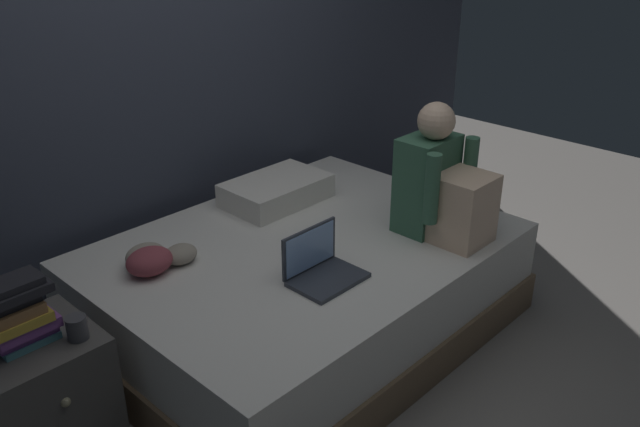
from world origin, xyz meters
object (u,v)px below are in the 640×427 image
Objects in this scene: mug at (77,328)px; clothes_pile at (154,258)px; person_sitting at (442,186)px; book_stack at (18,314)px; nightstand at (43,400)px; pillow at (276,190)px; bed at (304,287)px; laptop at (321,267)px.

clothes_pile is at bearing 30.68° from mug.
person_sitting is 1.39m from clothes_pile.
person_sitting is 1.93m from book_stack.
person_sitting reaches higher than mug.
mug reaches higher than nightstand.
nightstand is 0.99× the size of pillow.
laptop is (-0.19, -0.29, 0.31)m from bed.
book_stack is 2.95× the size of mug.
person_sitting reaches higher than book_stack.
laptop is 1.02m from mug.
clothes_pile is (-1.18, 0.72, -0.20)m from person_sitting.
bed is at bearing -4.10° from book_stack.
bed is 6.25× the size of laptop.
nightstand is at bearing 160.17° from laptop.
person_sitting is 0.93m from pillow.
person_sitting is 2.47× the size of book_stack.
person_sitting reaches higher than bed.
laptop is at bearing 170.60° from person_sitting.
bed is 5.99× the size of clothes_pile.
nightstand is 2.09× the size of book_stack.
book_stack reaches higher than pillow.
bed is 3.60× the size of nightstand.
clothes_pile is at bearing 16.94° from book_stack.
pillow reaches higher than nightstand.
clothes_pile is (-0.64, 0.30, 0.31)m from bed.
pillow is at bearing 18.11° from mug.
book_stack is 0.20m from mug.
pillow is 2.11× the size of book_stack.
person_sitting is at bearing -71.11° from pillow.
mug is (0.15, -0.11, -0.09)m from book_stack.
nightstand is at bearing -163.58° from clothes_pile.
clothes_pile reaches higher than bed.
nightstand reaches higher than bed.
laptop is 0.57× the size of pillow.
pillow is (0.24, 0.45, 0.32)m from bed.
book_stack is 0.72m from clothes_pile.
person_sitting is at bearing -15.84° from nightstand.
clothes_pile is at bearing 16.42° from nightstand.
clothes_pile is at bearing -170.52° from pillow.
book_stack is at bearing 164.73° from person_sitting.
mug reaches higher than bed.
nightstand is at bearing 137.31° from mug.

